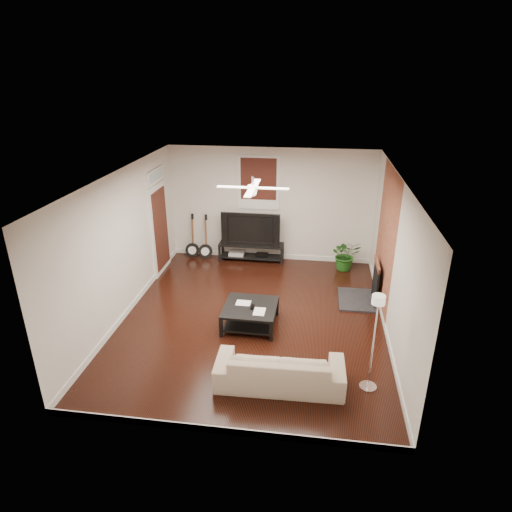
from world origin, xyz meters
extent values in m
cube|color=black|center=(0.00, 0.00, 0.00)|extent=(5.00, 6.00, 0.01)
cube|color=white|center=(0.00, 0.00, 2.80)|extent=(5.00, 6.00, 0.01)
cube|color=silver|center=(0.00, 3.00, 1.40)|extent=(5.00, 0.01, 2.80)
cube|color=silver|center=(0.00, -3.00, 1.40)|extent=(5.00, 0.01, 2.80)
cube|color=silver|center=(-2.50, 0.00, 1.40)|extent=(0.01, 6.00, 2.80)
cube|color=silver|center=(2.50, 0.00, 1.40)|extent=(0.01, 6.00, 2.80)
cube|color=brown|center=(2.49, 1.00, 1.40)|extent=(0.02, 2.20, 2.80)
cube|color=black|center=(2.20, 1.00, 0.46)|extent=(0.80, 1.10, 0.92)
cube|color=#3A1410|center=(-0.30, 2.97, 1.95)|extent=(1.00, 0.06, 1.30)
cube|color=white|center=(-2.46, 1.90, 1.25)|extent=(0.08, 1.00, 2.50)
cube|color=black|center=(-0.45, 2.78, 0.23)|extent=(1.61, 0.43, 0.45)
imported|color=black|center=(-0.45, 2.80, 0.87)|extent=(1.44, 0.19, 0.83)
cube|color=black|center=(-0.02, -0.26, 0.20)|extent=(0.99, 0.99, 0.41)
imported|color=#C5B493|center=(0.68, -1.86, 0.29)|extent=(1.98, 0.82, 0.57)
imported|color=#1E5719|center=(1.86, 2.55, 0.38)|extent=(0.78, 0.70, 0.76)
camera|label=1|loc=(1.09, -7.38, 4.52)|focal=31.06mm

